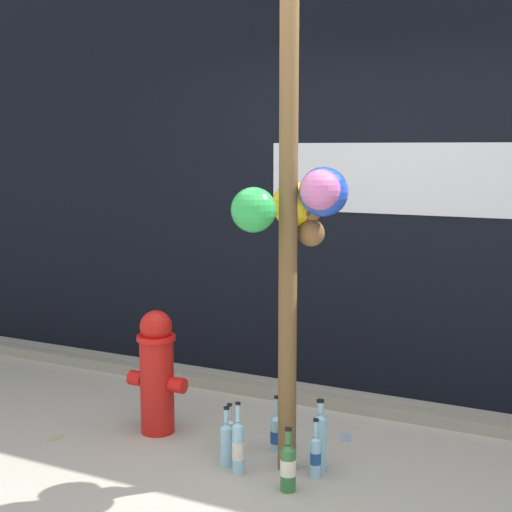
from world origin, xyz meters
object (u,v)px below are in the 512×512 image
Objects in this scene: bottle_2 at (238,447)px; bottle_3 at (316,455)px; fire_hydrant at (157,371)px; bottle_1 at (288,466)px; bottle_0 at (230,435)px; bottle_5 at (227,442)px; bottle_6 at (277,432)px; bottle_4 at (320,439)px; memorial_post at (295,167)px.

bottle_2 is 0.42m from bottle_3.
bottle_1 is at bearing -19.30° from fire_hydrant.
fire_hydrant reaches higher than bottle_0.
bottle_6 is (0.15, 0.31, -0.02)m from bottle_5.
fire_hydrant is 1.93× the size of bottle_4.
bottle_4 is (0.05, 0.31, 0.04)m from bottle_1.
bottle_5 is at bearing 149.42° from bottle_2.
bottle_2 is 0.12m from bottle_5.
bottle_6 is at bearing 34.79° from bottle_0.
bottle_3 is (0.56, -0.08, 0.02)m from bottle_0.
bottle_5 is at bearing -116.29° from bottle_6.
bottle_6 is (0.22, 0.16, 0.01)m from bottle_0.
bottle_3 is at bearing 9.09° from bottle_5.
bottle_0 is at bearing -145.21° from bottle_6.
bottle_0 is 0.88× the size of bottle_1.
fire_hydrant is 1.14m from bottle_1.
bottle_4 is (0.37, 0.24, 0.02)m from bottle_2.
bottle_0 is at bearing -177.64° from bottle_4.
bottle_6 reaches higher than bottle_3.
bottle_6 is at bearing 145.63° from bottle_3.
bottle_2 is at bearing -142.75° from memorial_post.
bottle_2 is (-0.24, -0.18, -1.49)m from memorial_post.
fire_hydrant is 0.71m from bottle_5.
bottle_4 is at bearing -3.21° from fire_hydrant.
bottle_1 is at bearing -29.70° from bottle_0.
bottle_3 is at bearing -7.85° from bottle_0.
fire_hydrant reaches higher than bottle_2.
bottle_1 is 0.33m from bottle_2.
bottle_6 reaches higher than bottle_0.
bottle_0 is 0.90× the size of bottle_6.
bottle_0 is at bearing 128.45° from bottle_2.
bottle_1 is 1.02× the size of bottle_6.
bottle_5 is (-0.49, -0.08, 0.01)m from bottle_3.
bottle_5 is (-0.10, 0.06, -0.02)m from bottle_2.
bottle_5 is (-0.43, 0.13, -0.00)m from bottle_1.
bottle_2 is at bearing -51.55° from bottle_0.
bottle_5 is (0.62, -0.24, -0.25)m from fire_hydrant.
memorial_post is 9.01× the size of bottle_1.
memorial_post reaches higher than bottle_2.
bottle_3 is 1.00× the size of bottle_6.
bottle_2 reaches higher than bottle_1.
memorial_post is 1.55m from bottle_5.
bottle_4 is at bearing 23.92° from memorial_post.
bottle_5 is at bearing -170.91° from bottle_3.
memorial_post is 1.47m from bottle_4.
bottle_5 is at bearing -160.72° from memorial_post.
bottle_1 is 0.22m from bottle_3.
fire_hydrant is at bearing 160.70° from bottle_1.
bottle_3 is at bearing -34.37° from bottle_6.
fire_hydrant is 1.16m from bottle_3.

